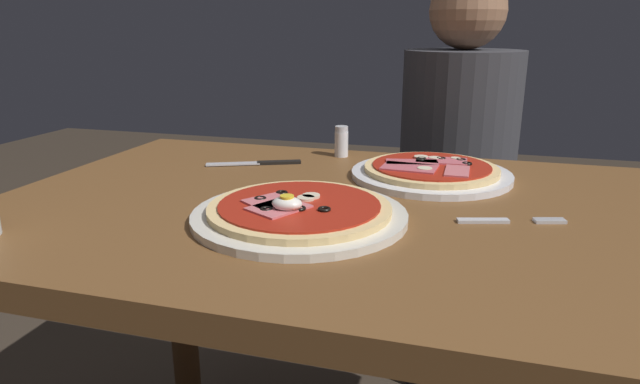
{
  "coord_description": "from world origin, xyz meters",
  "views": [
    {
      "loc": [
        0.2,
        -0.82,
        1.04
      ],
      "look_at": [
        -0.03,
        -0.05,
        0.8
      ],
      "focal_mm": 30.8,
      "sensor_mm": 36.0,
      "label": 1
    }
  ],
  "objects_px": {
    "pizza_foreground": "(299,212)",
    "knife": "(261,163)",
    "fork": "(502,221)",
    "dining_table": "(343,275)",
    "salt_shaker": "(341,142)",
    "pizza_across_left": "(431,172)",
    "diner_person": "(454,200)"
  },
  "relations": [
    {
      "from": "pizza_across_left",
      "to": "knife",
      "type": "xyz_separation_m",
      "value": [
        -0.35,
        0.01,
        -0.01
      ]
    },
    {
      "from": "salt_shaker",
      "to": "dining_table",
      "type": "bearing_deg",
      "value": -75.32
    },
    {
      "from": "knife",
      "to": "diner_person",
      "type": "relative_size",
      "value": 0.16
    },
    {
      "from": "diner_person",
      "to": "fork",
      "type": "bearing_deg",
      "value": 97.07
    },
    {
      "from": "pizza_foreground",
      "to": "pizza_across_left",
      "type": "relative_size",
      "value": 1.07
    },
    {
      "from": "fork",
      "to": "knife",
      "type": "distance_m",
      "value": 0.53
    },
    {
      "from": "pizza_foreground",
      "to": "knife",
      "type": "height_order",
      "value": "pizza_foreground"
    },
    {
      "from": "dining_table",
      "to": "pizza_foreground",
      "type": "xyz_separation_m",
      "value": [
        -0.04,
        -0.1,
        0.14
      ]
    },
    {
      "from": "dining_table",
      "to": "salt_shaker",
      "type": "relative_size",
      "value": 17.18
    },
    {
      "from": "fork",
      "to": "salt_shaker",
      "type": "bearing_deg",
      "value": 133.41
    },
    {
      "from": "dining_table",
      "to": "diner_person",
      "type": "relative_size",
      "value": 0.98
    },
    {
      "from": "pizza_foreground",
      "to": "fork",
      "type": "relative_size",
      "value": 2.05
    },
    {
      "from": "salt_shaker",
      "to": "diner_person",
      "type": "bearing_deg",
      "value": 59.66
    },
    {
      "from": "pizza_across_left",
      "to": "fork",
      "type": "xyz_separation_m",
      "value": [
        0.12,
        -0.22,
        -0.01
      ]
    },
    {
      "from": "pizza_foreground",
      "to": "knife",
      "type": "bearing_deg",
      "value": 121.32
    },
    {
      "from": "knife",
      "to": "salt_shaker",
      "type": "height_order",
      "value": "salt_shaker"
    },
    {
      "from": "fork",
      "to": "dining_table",
      "type": "bearing_deg",
      "value": 173.87
    },
    {
      "from": "fork",
      "to": "knife",
      "type": "xyz_separation_m",
      "value": [
        -0.47,
        0.23,
        0.0
      ]
    },
    {
      "from": "pizza_across_left",
      "to": "diner_person",
      "type": "bearing_deg",
      "value": 86.74
    },
    {
      "from": "pizza_foreground",
      "to": "diner_person",
      "type": "bearing_deg",
      "value": 76.58
    },
    {
      "from": "pizza_across_left",
      "to": "fork",
      "type": "relative_size",
      "value": 1.93
    },
    {
      "from": "diner_person",
      "to": "pizza_foreground",
      "type": "bearing_deg",
      "value": 76.58
    },
    {
      "from": "pizza_foreground",
      "to": "salt_shaker",
      "type": "height_order",
      "value": "salt_shaker"
    },
    {
      "from": "knife",
      "to": "dining_table",
      "type": "bearing_deg",
      "value": -41.85
    },
    {
      "from": "dining_table",
      "to": "pizza_across_left",
      "type": "xyz_separation_m",
      "value": [
        0.12,
        0.2,
        0.14
      ]
    },
    {
      "from": "dining_table",
      "to": "fork",
      "type": "height_order",
      "value": "fork"
    },
    {
      "from": "pizza_foreground",
      "to": "fork",
      "type": "bearing_deg",
      "value": 13.75
    },
    {
      "from": "pizza_across_left",
      "to": "knife",
      "type": "bearing_deg",
      "value": 178.66
    },
    {
      "from": "knife",
      "to": "salt_shaker",
      "type": "distance_m",
      "value": 0.19
    },
    {
      "from": "fork",
      "to": "diner_person",
      "type": "bearing_deg",
      "value": 97.07
    },
    {
      "from": "pizza_across_left",
      "to": "diner_person",
      "type": "xyz_separation_m",
      "value": [
        0.03,
        0.53,
        -0.22
      ]
    },
    {
      "from": "pizza_across_left",
      "to": "pizza_foreground",
      "type": "bearing_deg",
      "value": -119.57
    }
  ]
}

